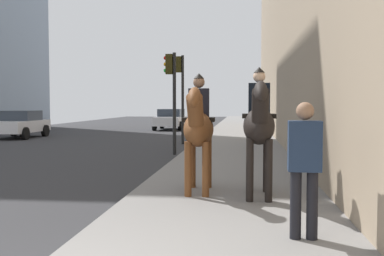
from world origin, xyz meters
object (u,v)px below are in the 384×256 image
at_px(car_near_lane, 20,124).
at_px(car_mid_lane, 171,119).
at_px(traffic_light_far_curb, 181,85).
at_px(mounted_horse_near, 198,127).
at_px(pedestrian_greeting, 304,161).
at_px(traffic_light_near_curb, 172,86).
at_px(mounted_horse_far, 259,124).

xyz_separation_m(car_near_lane, car_mid_lane, (8.51, -6.73, 0.02)).
bearing_deg(traffic_light_far_curb, mounted_horse_near, -170.54).
height_order(pedestrian_greeting, traffic_light_near_curb, traffic_light_near_curb).
relative_size(mounted_horse_far, pedestrian_greeting, 1.38).
bearing_deg(car_mid_lane, traffic_light_far_curb, 12.76).
xyz_separation_m(mounted_horse_near, pedestrian_greeting, (-2.81, -1.59, -0.27)).
relative_size(pedestrian_greeting, car_mid_lane, 0.42).
height_order(mounted_horse_near, car_mid_lane, mounted_horse_near).
bearing_deg(car_near_lane, traffic_light_far_curb, 72.68).
bearing_deg(mounted_horse_far, mounted_horse_near, -105.55).
height_order(pedestrian_greeting, car_near_lane, pedestrian_greeting).
xyz_separation_m(mounted_horse_far, car_mid_lane, (23.20, 5.30, -0.67)).
relative_size(car_mid_lane, traffic_light_far_curb, 1.03).
bearing_deg(traffic_light_near_curb, traffic_light_far_curb, 3.64).
height_order(mounted_horse_far, pedestrian_greeting, mounted_horse_far).
height_order(mounted_horse_near, car_near_lane, mounted_horse_near).
relative_size(traffic_light_near_curb, traffic_light_far_curb, 0.91).
bearing_deg(mounted_horse_far, car_near_lane, -140.22).
bearing_deg(car_near_lane, mounted_horse_near, 36.86).
bearing_deg(mounted_horse_far, car_mid_lane, -166.67).
bearing_deg(car_mid_lane, pedestrian_greeting, 14.15).
bearing_deg(traffic_light_far_curb, car_near_lane, 73.04).
xyz_separation_m(mounted_horse_near, car_near_lane, (14.37, 10.91, -0.62)).
bearing_deg(traffic_light_far_curb, car_mid_lane, 11.28).
xyz_separation_m(pedestrian_greeting, car_near_lane, (17.17, 12.50, -0.35)).
relative_size(mounted_horse_near, traffic_light_near_curb, 0.63).
height_order(car_mid_lane, traffic_light_far_curb, traffic_light_far_curb).
bearing_deg(mounted_horse_far, traffic_light_far_curb, -165.20).
bearing_deg(traffic_light_near_curb, mounted_horse_far, -160.07).
xyz_separation_m(car_near_lane, traffic_light_near_curb, (-7.01, -9.25, 1.67)).
height_order(mounted_horse_near, traffic_light_far_curb, traffic_light_far_curb).
bearing_deg(traffic_light_near_curb, pedestrian_greeting, -162.23).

